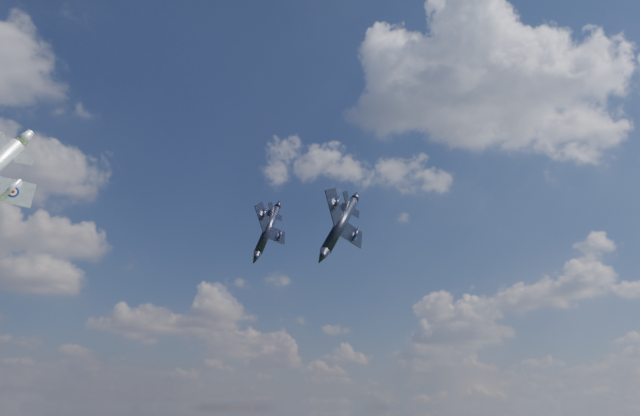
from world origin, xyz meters
TOP-DOWN VIEW (x-y plane):
  - jet_lead_navy at (6.92, 14.79)m, footprint 11.96×14.42m
  - jet_high_navy at (10.93, 38.18)m, footprint 13.24×15.03m

SIDE VIEW (x-z plane):
  - jet_lead_navy at x=6.92m, z-range 78.52..85.99m
  - jet_high_navy at x=10.93m, z-range 84.40..90.99m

